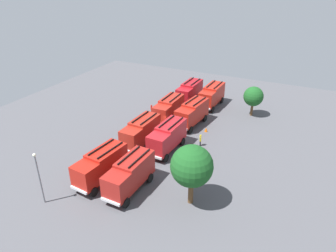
% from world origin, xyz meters
% --- Properties ---
extents(ground_plane, '(63.83, 63.83, 0.00)m').
position_xyz_m(ground_plane, '(0.00, 0.00, 0.00)').
color(ground_plane, '#4C4C51').
extents(fire_truck_0, '(7.25, 2.88, 3.88)m').
position_xyz_m(fire_truck_0, '(-13.15, -2.07, 2.15)').
color(fire_truck_0, '#A1131A').
rests_on(fire_truck_0, ground).
extents(fire_truck_1, '(7.21, 2.77, 3.88)m').
position_xyz_m(fire_truck_1, '(-4.36, -2.05, 2.15)').
color(fire_truck_1, '#A32117').
rests_on(fire_truck_1, ground).
extents(fire_truck_2, '(7.27, 2.93, 3.88)m').
position_xyz_m(fire_truck_2, '(4.48, -2.00, 2.15)').
color(fire_truck_2, '#9F2216').
rests_on(fire_truck_2, ground).
extents(fire_truck_3, '(7.40, 3.30, 3.88)m').
position_xyz_m(fire_truck_3, '(13.72, -1.86, 2.15)').
color(fire_truck_3, '#AE1C12').
rests_on(fire_truck_3, ground).
extents(fire_truck_4, '(7.27, 2.94, 3.88)m').
position_xyz_m(fire_truck_4, '(-13.36, 2.20, 2.15)').
color(fire_truck_4, '#AB1F13').
rests_on(fire_truck_4, ground).
extents(fire_truck_5, '(7.41, 3.36, 3.88)m').
position_xyz_m(fire_truck_5, '(-4.65, 1.95, 2.15)').
color(fire_truck_5, '#A51E14').
rests_on(fire_truck_5, ground).
extents(fire_truck_6, '(7.29, 2.99, 3.88)m').
position_xyz_m(fire_truck_6, '(4.15, 1.97, 2.15)').
color(fire_truck_6, '#AF1A1F').
rests_on(fire_truck_6, ground).
extents(fire_truck_7, '(7.26, 2.89, 3.88)m').
position_xyz_m(fire_truck_7, '(13.75, 2.08, 2.15)').
color(fire_truck_7, maroon).
rests_on(fire_truck_7, ground).
extents(firefighter_0, '(0.48, 0.37, 1.69)m').
position_xyz_m(firefighter_0, '(1.03, 5.59, 0.94)').
color(firefighter_0, black).
rests_on(firefighter_0, ground).
extents(firefighter_1, '(0.47, 0.46, 1.77)m').
position_xyz_m(firefighter_1, '(-5.11, -5.66, 1.00)').
color(firefighter_1, black).
rests_on(firefighter_1, ground).
extents(tree_0, '(3.29, 3.29, 5.10)m').
position_xyz_m(tree_0, '(-12.49, 9.68, 3.43)').
color(tree_0, brown).
rests_on(tree_0, ground).
extents(tree_1, '(4.41, 4.41, 6.84)m').
position_xyz_m(tree_1, '(12.72, 8.98, 4.60)').
color(tree_1, brown).
rests_on(tree_1, ground).
extents(traffic_cone_0, '(0.48, 0.48, 0.68)m').
position_xyz_m(traffic_cone_0, '(-3.40, 4.84, 0.34)').
color(traffic_cone_0, '#F2600C').
rests_on(traffic_cone_0, ground).
extents(traffic_cone_1, '(0.42, 0.42, 0.59)m').
position_xyz_m(traffic_cone_1, '(-11.99, -4.01, 0.30)').
color(traffic_cone_1, '#F2600C').
rests_on(traffic_cone_1, ground).
extents(traffic_cone_2, '(0.47, 0.47, 0.67)m').
position_xyz_m(traffic_cone_2, '(5.98, 3.84, 0.34)').
color(traffic_cone_2, '#F2600C').
rests_on(traffic_cone_2, ground).
extents(lamppost, '(0.36, 0.36, 6.14)m').
position_xyz_m(lamppost, '(19.68, -4.99, 3.62)').
color(lamppost, slate).
rests_on(lamppost, ground).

